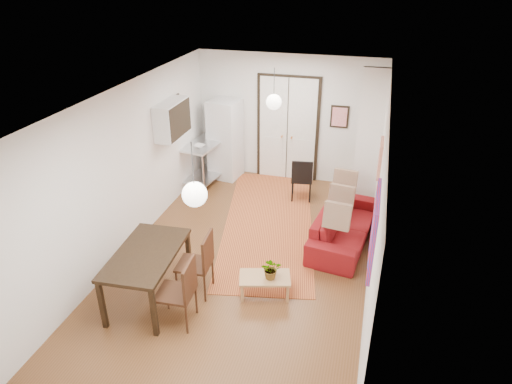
% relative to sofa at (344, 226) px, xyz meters
% --- Properties ---
extents(floor, '(7.00, 7.00, 0.00)m').
position_rel_sofa_xyz_m(floor, '(-1.60, -1.01, -0.32)').
color(floor, brown).
rests_on(floor, ground).
extents(ceiling, '(4.20, 7.00, 0.02)m').
position_rel_sofa_xyz_m(ceiling, '(-1.60, -1.01, 2.58)').
color(ceiling, silver).
rests_on(ceiling, wall_back).
extents(wall_back, '(4.20, 0.02, 2.90)m').
position_rel_sofa_xyz_m(wall_back, '(-1.60, 2.49, 1.13)').
color(wall_back, white).
rests_on(wall_back, floor).
extents(wall_front, '(4.20, 0.02, 2.90)m').
position_rel_sofa_xyz_m(wall_front, '(-1.60, -4.51, 1.13)').
color(wall_front, white).
rests_on(wall_front, floor).
extents(wall_left, '(0.02, 7.00, 2.90)m').
position_rel_sofa_xyz_m(wall_left, '(-3.70, -1.01, 1.13)').
color(wall_left, white).
rests_on(wall_left, floor).
extents(wall_right, '(0.02, 7.00, 2.90)m').
position_rel_sofa_xyz_m(wall_right, '(0.50, -1.01, 1.13)').
color(wall_right, white).
rests_on(wall_right, floor).
extents(double_doors, '(1.44, 0.06, 2.50)m').
position_rel_sofa_xyz_m(double_doors, '(-1.60, 2.45, 0.88)').
color(double_doors, white).
rests_on(double_doors, wall_back).
extents(stub_partition, '(0.50, 0.10, 2.90)m').
position_rel_sofa_xyz_m(stub_partition, '(0.25, 1.54, 1.13)').
color(stub_partition, white).
rests_on(stub_partition, floor).
extents(wall_cabinet, '(0.35, 1.00, 0.70)m').
position_rel_sofa_xyz_m(wall_cabinet, '(-3.52, 0.49, 1.58)').
color(wall_cabinet, white).
rests_on(wall_cabinet, wall_left).
extents(painting_popart, '(0.05, 1.00, 1.00)m').
position_rel_sofa_xyz_m(painting_popart, '(0.47, -2.26, 1.33)').
color(painting_popart, red).
rests_on(painting_popart, wall_right).
extents(painting_abstract, '(0.05, 0.50, 0.60)m').
position_rel_sofa_xyz_m(painting_abstract, '(0.47, -0.21, 1.48)').
color(painting_abstract, beige).
rests_on(painting_abstract, wall_right).
extents(poster_back, '(0.40, 0.03, 0.50)m').
position_rel_sofa_xyz_m(poster_back, '(-0.45, 2.46, 1.28)').
color(poster_back, red).
rests_on(poster_back, wall_back).
extents(print_left, '(0.03, 0.44, 0.54)m').
position_rel_sofa_xyz_m(print_left, '(-3.67, 0.99, 1.63)').
color(print_left, '#9C6241').
rests_on(print_left, wall_left).
extents(pendant_back, '(0.30, 0.30, 0.80)m').
position_rel_sofa_xyz_m(pendant_back, '(-1.60, 0.99, 1.93)').
color(pendant_back, silver).
rests_on(pendant_back, ceiling).
extents(pendant_front, '(0.30, 0.30, 0.80)m').
position_rel_sofa_xyz_m(pendant_front, '(-1.60, -3.01, 1.93)').
color(pendant_front, silver).
rests_on(pendant_front, ceiling).
extents(kilim_rug, '(2.52, 4.76, 0.01)m').
position_rel_sofa_xyz_m(kilim_rug, '(-1.49, 0.25, -0.32)').
color(kilim_rug, '#C06530').
rests_on(kilim_rug, floor).
extents(sofa, '(2.31, 1.16, 0.65)m').
position_rel_sofa_xyz_m(sofa, '(0.00, 0.00, 0.00)').
color(sofa, maroon).
rests_on(sofa, floor).
extents(coffee_table, '(0.86, 0.62, 0.35)m').
position_rel_sofa_xyz_m(coffee_table, '(-1.03, -1.89, -0.02)').
color(coffee_table, tan).
rests_on(coffee_table, floor).
extents(potted_plant, '(0.33, 0.36, 0.34)m').
position_rel_sofa_xyz_m(potted_plant, '(-0.93, -1.89, 0.19)').
color(potted_plant, '#2B6030').
rests_on(potted_plant, coffee_table).
extents(kitchen_counter, '(0.83, 1.38, 1.00)m').
position_rel_sofa_xyz_m(kitchen_counter, '(-3.35, 1.67, 0.34)').
color(kitchen_counter, silver).
rests_on(kitchen_counter, floor).
extents(bowl, '(0.27, 0.27, 0.06)m').
position_rel_sofa_xyz_m(bowl, '(-3.35, 1.37, 0.70)').
color(bowl, silver).
rests_on(bowl, kitchen_counter).
extents(soap_bottle, '(0.11, 0.11, 0.21)m').
position_rel_sofa_xyz_m(soap_bottle, '(-3.35, 1.92, 0.78)').
color(soap_bottle, '#55A1B8').
rests_on(soap_bottle, kitchen_counter).
extents(fridge, '(0.74, 0.74, 1.86)m').
position_rel_sofa_xyz_m(fridge, '(-3.02, 2.14, 0.61)').
color(fridge, silver).
rests_on(fridge, floor).
extents(dining_table, '(0.97, 1.59, 0.85)m').
position_rel_sofa_xyz_m(dining_table, '(-2.70, -2.43, 0.43)').
color(dining_table, black).
rests_on(dining_table, floor).
extents(dining_chair_near, '(0.53, 0.73, 1.05)m').
position_rel_sofa_xyz_m(dining_chair_near, '(-2.10, -1.97, 0.29)').
color(dining_chair_near, '#3C1F13').
rests_on(dining_chair_near, floor).
extents(dining_chair_far, '(0.53, 0.73, 1.05)m').
position_rel_sofa_xyz_m(dining_chair_far, '(-2.10, -2.67, 0.29)').
color(dining_chair_far, '#3C1F13').
rests_on(dining_chair_far, floor).
extents(black_side_chair, '(0.50, 0.50, 0.96)m').
position_rel_sofa_xyz_m(black_side_chair, '(-1.06, 1.55, 0.24)').
color(black_side_chair, black).
rests_on(black_side_chair, floor).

